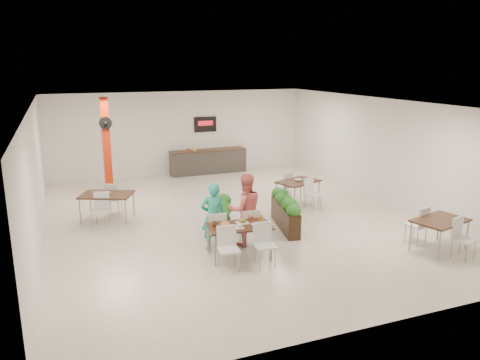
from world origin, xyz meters
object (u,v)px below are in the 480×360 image
diner_woman (245,210)px  side_table_a (107,198)px  diner_man (213,216)px  planter_left (222,215)px  planter_right (285,210)px  side_table_c (440,225)px  service_counter (208,161)px  main_table (239,230)px  side_table_b (298,185)px  red_column (106,146)px

diner_woman → side_table_a: (-2.88, 3.05, -0.23)m
diner_man → planter_left: (0.53, 0.89, -0.31)m
diner_man → planter_right: diner_man is taller
side_table_c → service_counter: bearing=90.6°
main_table → planter_left: main_table is taller
diner_man → diner_woman: diner_woman is taller
service_counter → side_table_b: (1.29, -5.07, 0.14)m
diner_man → side_table_c: (4.84, -1.97, -0.17)m
main_table → planter_right: planter_right is taller
diner_man → side_table_c: 5.23m
diner_man → side_table_b: diner_man is taller
red_column → diner_man: bearing=-72.7°
planter_left → side_table_c: 5.18m
diner_man → planter_left: diner_man is taller
service_counter → planter_left: bearing=-104.4°
planter_left → service_counter: bearing=75.6°
side_table_b → side_table_c: (1.32, -4.42, -0.00)m
red_column → side_table_a: 2.81m
planter_left → side_table_a: side_table_a is taller
diner_man → side_table_c: size_ratio=0.96×
side_table_b → side_table_c: same height
side_table_a → planter_right: bearing=-5.0°
service_counter → main_table: (-1.84, -8.17, 0.14)m
service_counter → side_table_c: 9.84m
diner_man → side_table_a: bearing=-50.0°
service_counter → main_table: 8.38m
side_table_a → side_table_b: same height
red_column → diner_man: size_ratio=1.99×
main_table → side_table_b: (3.13, 3.10, -0.00)m
diner_woman → red_column: bearing=-59.9°
diner_woman → side_table_c: size_ratio=1.04×
side_table_a → side_table_c: (6.93, -5.02, -0.01)m
service_counter → planter_right: bearing=-90.2°
main_table → planter_right: size_ratio=0.88×
red_column → service_counter: red_column is taller
service_counter → diner_woman: (-1.43, -7.52, 0.38)m
red_column → main_table: size_ratio=1.85×
main_table → planter_right: bearing=36.5°
red_column → planter_right: size_ratio=1.62×
main_table → side_table_c: bearing=-16.4°
planter_left → diner_man: bearing=-120.8°
planter_left → planter_right: planter_right is taller
diner_woman → side_table_a: size_ratio=1.06×
red_column → service_counter: size_ratio=1.07×
diner_man → diner_woman: (0.80, 0.00, 0.07)m
red_column → side_table_a: (-0.32, -2.60, -1.00)m
diner_woman → planter_left: size_ratio=1.05×
side_table_a → diner_woman: bearing=-22.9°
planter_left → planter_right: 1.69m
planter_left → side_table_b: size_ratio=1.00×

